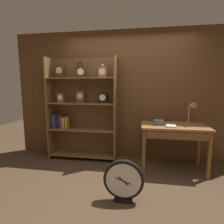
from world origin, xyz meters
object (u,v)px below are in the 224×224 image
(toolbox_small, at_px, (158,122))
(workbench, at_px, (174,131))
(bookshelf, at_px, (81,108))
(open_repair_manual, at_px, (171,126))
(desk_lamp, at_px, (192,110))
(round_clock_large, at_px, (124,181))

(toolbox_small, bearing_deg, workbench, 2.48)
(bookshelf, xyz_separation_m, open_repair_manual, (1.72, -0.37, -0.22))
(toolbox_small, height_order, open_repair_manual, toolbox_small)
(toolbox_small, xyz_separation_m, open_repair_manual, (0.20, -0.08, -0.04))
(bookshelf, bearing_deg, toolbox_small, -11.10)
(desk_lamp, distance_m, toolbox_small, 0.60)
(round_clock_large, bearing_deg, open_repair_manual, 53.26)
(round_clock_large, bearing_deg, bookshelf, 127.27)
(workbench, distance_m, desk_lamp, 0.48)
(open_repair_manual, relative_size, round_clock_large, 0.39)
(workbench, bearing_deg, round_clock_large, -127.06)
(workbench, relative_size, desk_lamp, 2.51)
(open_repair_manual, bearing_deg, toolbox_small, 161.83)
(desk_lamp, distance_m, round_clock_large, 1.72)
(bookshelf, bearing_deg, round_clock_large, -52.73)
(workbench, distance_m, round_clock_large, 1.37)
(toolbox_small, relative_size, round_clock_large, 0.27)
(workbench, bearing_deg, toolbox_small, -177.52)
(workbench, height_order, desk_lamp, desk_lamp)
(bookshelf, distance_m, desk_lamp, 2.09)
(bookshelf, relative_size, open_repair_manual, 9.38)
(workbench, relative_size, open_repair_manual, 5.16)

